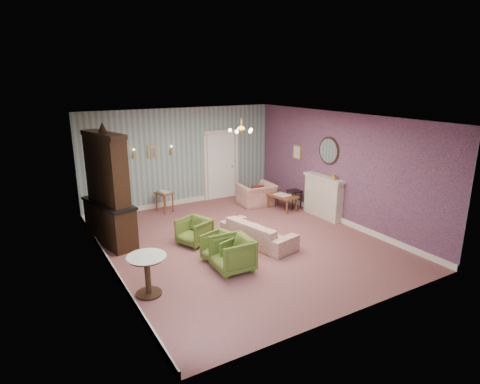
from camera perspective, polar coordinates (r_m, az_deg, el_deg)
floor at (r=9.60m, az=0.18°, el=-7.07°), size 7.00×7.00×0.00m
ceiling at (r=8.87m, az=0.20°, el=10.44°), size 7.00×7.00×0.00m
wall_back at (r=12.19m, az=-8.25°, el=4.92°), size 6.00×0.00×6.00m
wall_front at (r=6.51m, az=16.16°, el=-5.46°), size 6.00×0.00×6.00m
wall_left at (r=8.08m, az=-18.45°, el=-1.46°), size 0.00×7.00×7.00m
wall_right at (r=10.92m, az=13.89°, el=3.32°), size 0.00×7.00×7.00m
wall_right_floral at (r=10.91m, az=13.83°, el=3.31°), size 0.00×7.00×7.00m
door at (r=12.77m, az=-2.71°, el=3.87°), size 1.12×0.12×2.16m
olive_chair_a at (r=8.12m, az=-1.09°, el=-8.58°), size 0.73×0.77×0.76m
olive_chair_b at (r=8.57m, az=-2.80°, el=-7.66°), size 0.75×0.78×0.65m
olive_chair_c at (r=9.42m, az=-6.49°, el=-5.41°), size 0.82×0.84×0.68m
sofa_chintz at (r=9.40m, az=2.59°, el=-5.17°), size 0.97×1.97×0.74m
wingback_chair at (r=12.13m, az=2.33°, el=0.14°), size 1.06×0.72×0.89m
dresser at (r=9.58m, az=-18.33°, el=0.78°), size 0.94×1.74×2.76m
fireplace at (r=11.32m, az=11.69°, el=-0.65°), size 0.30×1.40×1.16m
mantel_vase at (r=10.86m, az=13.20°, el=2.12°), size 0.15×0.15×0.15m
oval_mirror at (r=11.10m, az=12.44°, el=5.72°), size 0.04×0.76×0.84m
framed_print at (r=12.16m, az=8.10°, el=5.61°), size 0.04×0.34×0.42m
coffee_table at (r=11.83m, az=5.96°, el=-1.45°), size 0.65×0.97×0.46m
side_table_black at (r=12.01m, az=7.66°, el=-1.02°), size 0.39×0.39×0.54m
pedestal_table at (r=7.45m, az=-12.94°, el=-11.43°), size 0.83×0.83×0.76m
nesting_table at (r=11.77m, az=-10.63°, el=-1.30°), size 0.49×0.57×0.63m
gilt_mirror_back at (r=11.81m, az=-12.27°, el=5.59°), size 0.28×0.06×0.36m
sconce_left at (r=11.63m, az=-14.82°, el=5.27°), size 0.16×0.12×0.30m
sconce_right at (r=11.97m, az=-9.74°, el=5.86°), size 0.16×0.12×0.30m
chandelier at (r=8.90m, az=0.20°, el=8.71°), size 0.56×0.56×0.36m
burgundy_cushion at (r=11.98m, az=2.52°, el=0.09°), size 0.41×0.28×0.39m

